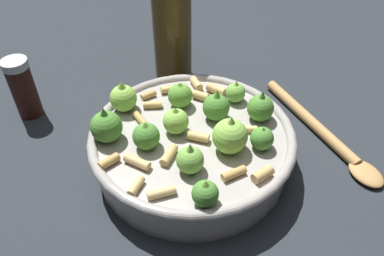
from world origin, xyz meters
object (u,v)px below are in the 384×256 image
cooking_pan (192,142)px  olive_oil_bottle (172,22)px  pepper_shaker (23,88)px  wooden_spoon (325,134)px

cooking_pan → olive_oil_bottle: size_ratio=1.10×
pepper_shaker → olive_oil_bottle: olive_oil_bottle is taller
pepper_shaker → wooden_spoon: bearing=139.3°
pepper_shaker → wooden_spoon: pepper_shaker is taller
cooking_pan → olive_oil_bottle: 0.23m
cooking_pan → wooden_spoon: 0.20m
olive_oil_bottle → wooden_spoon: (-0.10, 0.26, -0.10)m
pepper_shaker → olive_oil_bottle: (-0.24, 0.03, 0.05)m
cooking_pan → pepper_shaker: cooking_pan is taller
cooking_pan → pepper_shaker: bearing=-55.8°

